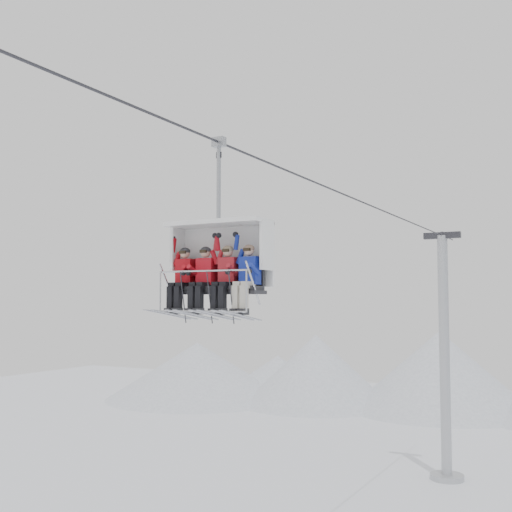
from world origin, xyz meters
The scene contains 8 objects.
ridgeline centered at (-1.58, 42.05, 2.84)m, with size 72.00×21.00×7.00m.
lift_tower_right centered at (0.00, 22.00, 5.78)m, with size 2.00×1.80×13.48m.
haul_cable centered at (0.00, 0.00, 13.30)m, with size 0.06×0.06×50.00m, color #2F2F34.
chairlift_carrier centered at (0.00, -1.68, 10.68)m, with size 2.41×1.17×3.98m.
skier_far_left centered at (-0.84, -1.98, 10.21)m, with size 0.41×1.69×1.64m.
skier_center_left centered at (-0.28, -1.98, 10.21)m, with size 0.41×1.69×1.64m.
skier_center_right centered at (0.31, -1.98, 10.21)m, with size 0.41×1.69×1.64m.
skier_far_right centered at (0.84, -1.98, 10.21)m, with size 0.41×1.69×1.64m.
Camera 1 is at (7.54, -14.14, 9.68)m, focal length 45.00 mm.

